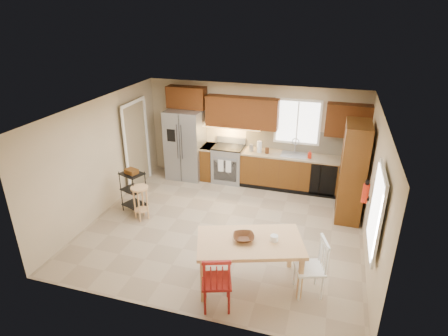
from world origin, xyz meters
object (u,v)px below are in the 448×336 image
object	(u,v)px
refrigerator	(186,144)
table_bowl	(244,240)
soap_bottle	(310,154)
chair_red	(217,280)
range_stove	(228,164)
chair_white	(309,267)
utility_cart	(134,192)
bar_stool	(141,203)
dining_table	(249,262)
pantry	(353,172)
fire_extinguisher	(365,193)
table_jar	(274,239)

from	to	relation	value
refrigerator	table_bowl	bearing A→B (deg)	-55.91
soap_bottle	chair_red	distance (m)	4.41
range_stove	chair_white	bearing A→B (deg)	-57.03
chair_red	table_bowl	world-z (taller)	chair_red
refrigerator	soap_bottle	world-z (taller)	refrigerator
chair_red	utility_cart	xyz separation A→B (m)	(-2.63, 2.23, -0.01)
bar_stool	chair_white	bearing A→B (deg)	-41.41
utility_cart	dining_table	bearing A→B (deg)	-7.36
pantry	fire_extinguisher	size ratio (longest dim) A/B	5.83
fire_extinguisher	table_bowl	bearing A→B (deg)	-138.09
dining_table	table_bowl	world-z (taller)	table_bowl
pantry	dining_table	world-z (taller)	pantry
range_stove	pantry	size ratio (longest dim) A/B	0.44
range_stove	table_bowl	distance (m)	3.95
chair_white	utility_cart	bearing A→B (deg)	49.88
dining_table	utility_cart	size ratio (longest dim) A/B	1.73
refrigerator	dining_table	xyz separation A→B (m)	(2.57, -3.65, -0.50)
chair_red	bar_stool	size ratio (longest dim) A/B	1.29
chair_red	fire_extinguisher	bearing A→B (deg)	28.93
range_stove	chair_red	distance (m)	4.49
table_bowl	table_jar	xyz separation A→B (m)	(0.47, 0.10, 0.03)
chair_white	utility_cart	distance (m)	4.22
fire_extinguisher	utility_cart	world-z (taller)	fire_extinguisher
refrigerator	table_jar	distance (m)	4.60
chair_white	utility_cart	size ratio (longest dim) A/B	1.02
range_stove	chair_red	world-z (taller)	chair_red
dining_table	utility_cart	xyz separation A→B (m)	(-2.98, 1.58, 0.08)
fire_extinguisher	dining_table	bearing A→B (deg)	-136.45
dining_table	soap_bottle	bearing A→B (deg)	61.64
soap_bottle	utility_cart	distance (m)	4.16
soap_bottle	fire_extinguisher	bearing A→B (deg)	-59.47
table_jar	bar_stool	bearing A→B (deg)	158.08
pantry	table_bowl	distance (m)	3.20
range_stove	pantry	xyz separation A→B (m)	(2.98, -0.99, 0.59)
soap_bottle	fire_extinguisher	xyz separation A→B (m)	(1.15, -1.95, 0.10)
dining_table	chair_white	bearing A→B (deg)	-15.81
fire_extinguisher	utility_cart	xyz separation A→B (m)	(-4.74, -0.09, -0.62)
soap_bottle	bar_stool	bearing A→B (deg)	-145.04
chair_red	chair_white	xyz separation A→B (m)	(1.30, 0.70, 0.00)
range_stove	fire_extinguisher	world-z (taller)	fire_extinguisher
bar_stool	utility_cart	bearing A→B (deg)	117.98
refrigerator	pantry	bearing A→B (deg)	-12.62
table_jar	bar_stool	size ratio (longest dim) A/B	0.20
soap_bottle	chair_white	bearing A→B (deg)	-84.54
pantry	utility_cart	size ratio (longest dim) A/B	2.18
fire_extinguisher	refrigerator	bearing A→B (deg)	155.48
dining_table	utility_cart	distance (m)	3.37
utility_cart	table_jar	bearing A→B (deg)	-3.25
soap_bottle	utility_cart	bearing A→B (deg)	-150.36
fire_extinguisher	chair_white	world-z (taller)	fire_extinguisher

